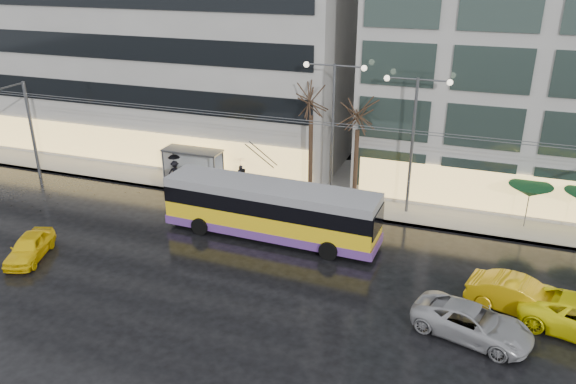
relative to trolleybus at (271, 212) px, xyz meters
The scene contains 18 objects.
ground 5.17m from the trolleybus, 90.43° to the right, with size 140.00×140.00×0.00m, color black.
sidewalk 9.41m from the trolleybus, 77.80° to the left, with size 80.00×10.00×0.15m, color gray.
kerb 4.81m from the trolleybus, 64.57° to the left, with size 80.00×0.10×0.15m, color slate.
building_left 23.39m from the trolleybus, 138.72° to the left, with size 34.00×14.00×22.00m, color #9C9B95.
trolleybus is the anchor object (origin of this frame).
catenary 4.14m from the trolleybus, 72.29° to the left, with size 42.24×5.12×7.00m.
bus_shelter 10.21m from the trolleybus, 145.60° to the left, with size 4.20×1.60×2.51m.
street_lamp_near 7.61m from the trolleybus, 71.53° to the left, with size 3.96×0.36×9.03m.
street_lamp_far 10.01m from the trolleybus, 40.17° to the left, with size 3.96×0.36×8.53m.
tree_a 8.21m from the trolleybus, 85.64° to the left, with size 3.20×3.20×8.40m.
tree_b 8.64m from the trolleybus, 61.12° to the left, with size 3.20×3.20×7.70m.
parasol_a 15.25m from the trolleybus, 23.53° to the left, with size 2.50×2.50×2.65m.
taxi_a 13.23m from the trolleybus, 149.14° to the right, with size 1.57×3.91×1.33m, color yellow.
taxi_b 13.92m from the trolleybus, 13.30° to the right, with size 1.68×4.81×1.58m, color #DFA80B.
sedan_silver 12.92m from the trolleybus, 26.71° to the right, with size 2.33×5.04×1.40m, color #9E9EA3.
pedestrian_a 7.46m from the trolleybus, 127.34° to the left, with size 1.07×1.09×2.19m.
pedestrian_b 7.20m from the trolleybus, 126.77° to the left, with size 0.78×0.63×1.53m.
pedestrian_c 10.73m from the trolleybus, 150.66° to the left, with size 1.13×0.95×2.11m.
Camera 1 is at (10.83, -22.27, 15.17)m, focal length 35.00 mm.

